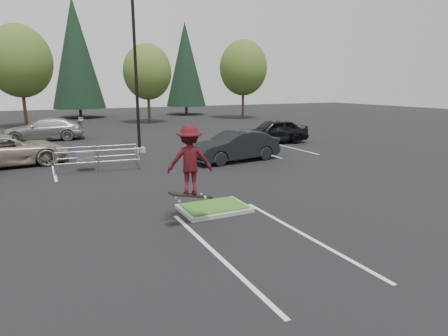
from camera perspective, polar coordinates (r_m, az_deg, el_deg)
name	(u,v)px	position (r m, az deg, el deg)	size (l,w,h in m)	color
ground	(214,210)	(12.48, -1.52, -6.42)	(120.00, 120.00, 0.00)	black
grass_median	(214,208)	(12.45, -1.52, -6.08)	(2.20, 1.60, 0.16)	gray
stall_lines	(132,176)	(17.59, -13.87, -1.15)	(22.62, 17.60, 0.01)	silver
light_pole	(136,76)	(23.37, -13.25, 13.43)	(0.70, 0.60, 10.12)	gray
decid_b	(20,64)	(41.31, -28.70, 13.78)	(5.89, 5.89, 9.64)	#38281C
decid_c	(147,74)	(42.02, -11.61, 13.89)	(5.12, 5.12, 8.38)	#38281C
decid_d	(243,70)	(47.06, 2.92, 14.75)	(5.76, 5.76, 9.43)	#38281C
conif_b	(76,54)	(51.60, -21.65, 15.87)	(6.38, 6.38, 14.50)	#38281C
conif_c	(185,65)	(53.75, -5.90, 15.42)	(5.50, 5.50, 12.50)	#38281C
cart_corral	(89,156)	(19.17, -19.95, 1.68)	(4.04, 1.85, 1.11)	gray
skateboarder	(190,161)	(10.62, -5.19, 1.14)	(1.41, 1.03, 2.19)	black
car_l_tan	(7,150)	(22.04, -30.11, 2.33)	(2.64, 5.73, 1.59)	gray
car_r_charc	(235,146)	(20.34, 1.68, 3.38)	(1.75, 5.01, 1.65)	black
car_r_black	(273,131)	(26.97, 7.55, 5.58)	(2.01, 4.99, 1.70)	black
car_far_silver	(45,129)	(31.21, -25.67, 5.35)	(2.31, 5.69, 1.65)	#989893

